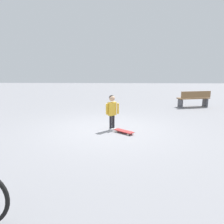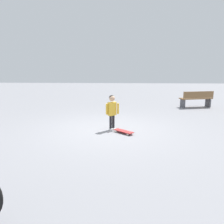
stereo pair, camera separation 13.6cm
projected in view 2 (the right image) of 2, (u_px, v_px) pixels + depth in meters
The scene contains 4 objects.
ground_plane at pixel (107, 129), 6.29m from camera, with size 50.00×50.00×0.00m, color gray.
child_person at pixel (112, 109), 6.15m from camera, with size 0.39×0.28×1.06m.
skateboard at pixel (124, 131), 5.90m from camera, with size 0.59×0.54×0.07m.
street_bench at pixel (196, 99), 10.08m from camera, with size 1.66×0.84×0.80m.
Camera 2 is at (0.54, -6.05, 1.75)m, focal length 32.94 mm.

